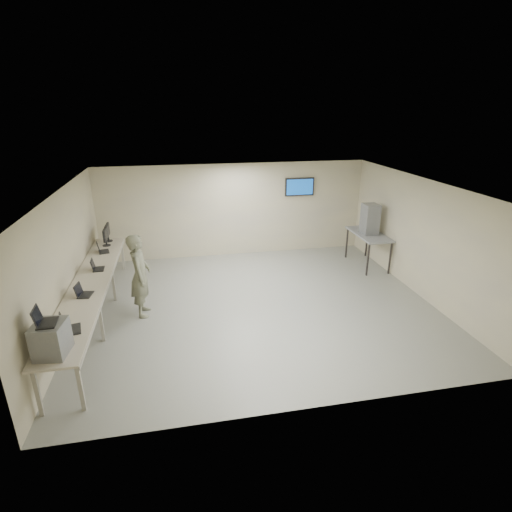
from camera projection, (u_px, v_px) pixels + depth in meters
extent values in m
cube|color=gray|center=(258.00, 305.00, 9.35)|extent=(8.00, 7.00, 0.01)
cube|color=silver|center=(258.00, 186.00, 8.36)|extent=(8.00, 7.00, 0.01)
cube|color=beige|center=(235.00, 210.00, 12.06)|extent=(8.00, 0.01, 2.80)
cube|color=beige|center=(307.00, 330.00, 5.65)|extent=(8.00, 0.01, 2.80)
cube|color=beige|center=(66.00, 262.00, 8.13)|extent=(0.01, 7.00, 2.80)
cube|color=beige|center=(421.00, 238.00, 9.59)|extent=(0.01, 7.00, 2.80)
cube|color=#2F2B2B|center=(299.00, 187.00, 12.18)|extent=(0.15, 0.04, 0.15)
cube|color=black|center=(300.00, 187.00, 12.14)|extent=(0.90, 0.06, 0.55)
cube|color=#0D4295|center=(300.00, 187.00, 12.11)|extent=(0.82, 0.01, 0.47)
cube|color=beige|center=(90.00, 283.00, 8.38)|extent=(0.75, 6.00, 0.04)
cube|color=#ACA79A|center=(109.00, 283.00, 8.46)|extent=(0.02, 6.00, 0.06)
cube|color=#ACA79A|center=(37.00, 392.00, 5.88)|extent=(0.06, 0.06, 0.86)
cube|color=#ACA79A|center=(80.00, 387.00, 5.99)|extent=(0.06, 0.06, 0.86)
cube|color=#ACA79A|center=(68.00, 325.00, 7.66)|extent=(0.06, 0.06, 0.86)
cube|color=#ACA79A|center=(101.00, 322.00, 7.77)|extent=(0.06, 0.06, 0.86)
cube|color=#ACA79A|center=(87.00, 286.00, 9.31)|extent=(0.06, 0.06, 0.86)
cube|color=#ACA79A|center=(113.00, 284.00, 9.42)|extent=(0.06, 0.06, 0.86)
cube|color=#ACA79A|center=(100.00, 257.00, 11.10)|extent=(0.06, 0.06, 0.86)
cube|color=#ACA79A|center=(123.00, 255.00, 11.21)|extent=(0.06, 0.06, 0.86)
cube|color=slate|center=(51.00, 339.00, 5.89)|extent=(0.49, 0.54, 0.52)
cube|color=black|center=(48.00, 323.00, 5.79)|extent=(0.26, 0.35, 0.02)
cube|color=black|center=(37.00, 316.00, 5.72)|extent=(0.08, 0.33, 0.25)
cube|color=black|center=(38.00, 316.00, 5.72)|extent=(0.06, 0.29, 0.20)
cube|color=black|center=(72.00, 330.00, 6.59)|extent=(0.34, 0.42, 0.02)
cube|color=black|center=(62.00, 323.00, 6.52)|extent=(0.14, 0.35, 0.26)
cube|color=black|center=(63.00, 323.00, 6.52)|extent=(0.12, 0.31, 0.22)
cube|color=black|center=(86.00, 295.00, 7.80)|extent=(0.28, 0.35, 0.02)
cube|color=black|center=(78.00, 290.00, 7.73)|extent=(0.11, 0.31, 0.23)
cube|color=black|center=(79.00, 289.00, 7.74)|extent=(0.08, 0.27, 0.19)
cube|color=black|center=(99.00, 269.00, 9.02)|extent=(0.25, 0.33, 0.02)
cube|color=black|center=(93.00, 264.00, 8.96)|extent=(0.08, 0.30, 0.23)
cube|color=black|center=(93.00, 264.00, 8.96)|extent=(0.06, 0.27, 0.19)
cube|color=black|center=(104.00, 252.00, 10.10)|extent=(0.31, 0.38, 0.02)
cube|color=black|center=(98.00, 247.00, 10.03)|extent=(0.13, 0.32, 0.24)
cube|color=black|center=(99.00, 247.00, 10.03)|extent=(0.11, 0.28, 0.20)
cylinder|color=black|center=(107.00, 245.00, 10.56)|extent=(0.21, 0.21, 0.02)
cube|color=black|center=(106.00, 242.00, 10.52)|extent=(0.04, 0.03, 0.17)
cube|color=black|center=(105.00, 235.00, 10.45)|extent=(0.05, 0.47, 0.31)
cube|color=black|center=(106.00, 234.00, 10.45)|extent=(0.00, 0.43, 0.27)
cylinder|color=black|center=(109.00, 241.00, 10.89)|extent=(0.21, 0.21, 0.02)
cube|color=black|center=(108.00, 238.00, 10.86)|extent=(0.04, 0.03, 0.17)
cube|color=black|center=(107.00, 230.00, 10.78)|extent=(0.05, 0.48, 0.32)
cube|color=black|center=(108.00, 230.00, 10.79)|extent=(0.00, 0.44, 0.28)
imported|color=slate|center=(140.00, 275.00, 8.64)|extent=(0.46, 0.69, 1.86)
cube|color=gray|center=(369.00, 234.00, 11.33)|extent=(0.75, 1.61, 0.04)
cube|color=#2F2B2B|center=(368.00, 260.00, 10.80)|extent=(0.04, 0.04, 0.93)
cube|color=#2F2B2B|center=(347.00, 243.00, 12.09)|extent=(0.04, 0.04, 0.93)
cube|color=#2F2B2B|center=(390.00, 258.00, 10.92)|extent=(0.04, 0.04, 0.93)
cube|color=#2F2B2B|center=(367.00, 242.00, 12.21)|extent=(0.04, 0.04, 0.93)
cube|color=gray|center=(369.00, 230.00, 11.28)|extent=(0.40, 0.45, 0.21)
cube|color=gray|center=(370.00, 223.00, 11.21)|extent=(0.40, 0.45, 0.21)
cube|color=gray|center=(370.00, 215.00, 11.13)|extent=(0.40, 0.45, 0.21)
cube|color=gray|center=(371.00, 208.00, 11.06)|extent=(0.40, 0.45, 0.21)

